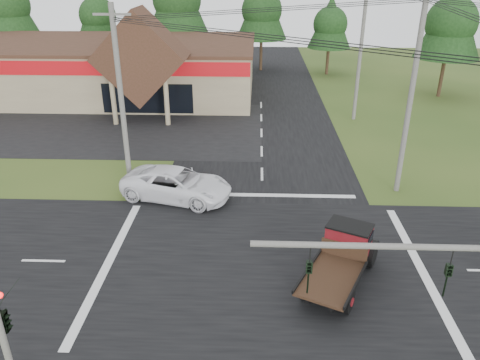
{
  "coord_description": "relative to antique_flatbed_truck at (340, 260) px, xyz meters",
  "views": [
    {
      "loc": [
        -0.39,
        -17.36,
        12.34
      ],
      "look_at": [
        -1.2,
        4.38,
        2.2
      ],
      "focal_mm": 35.0,
      "sensor_mm": 36.0,
      "label": 1
    }
  ],
  "objects": [
    {
      "name": "tree_row_d",
      "position": [
        -3.17,
        43.05,
        6.24
      ],
      "size": [
        6.16,
        6.16,
        11.11
      ],
      "color": "#332316",
      "rests_on": "ground"
    },
    {
      "name": "road_ns",
      "position": [
        -3.17,
        1.05,
        -1.13
      ],
      "size": [
        12.0,
        120.0,
        0.02
      ],
      "primitive_type": "cube",
      "color": "black",
      "rests_on": "ground"
    },
    {
      "name": "utility_pole_n",
      "position": [
        4.83,
        23.05,
        4.6
      ],
      "size": [
        2.0,
        0.3,
        11.2
      ],
      "color": "#595651",
      "rests_on": "ground"
    },
    {
      "name": "antique_flatbed_truck",
      "position": [
        0.0,
        0.0,
        0.0
      ],
      "size": [
        4.25,
        5.81,
        2.28
      ],
      "primitive_type": null,
      "rotation": [
        0.0,
        0.0,
        -0.45
      ],
      "color": "#580C10",
      "rests_on": "ground"
    },
    {
      "name": "road_ew",
      "position": [
        -3.17,
        1.05,
        -1.13
      ],
      "size": [
        120.0,
        12.0,
        0.02
      ],
      "primitive_type": "cube",
      "color": "black",
      "rests_on": "ground"
    },
    {
      "name": "tree_side_ne",
      "position": [
        14.83,
        31.05,
        6.24
      ],
      "size": [
        6.16,
        6.16,
        11.11
      ],
      "color": "#332316",
      "rests_on": "ground"
    },
    {
      "name": "ground",
      "position": [
        -3.17,
        1.05,
        -1.14
      ],
      "size": [
        120.0,
        120.0,
        0.0
      ],
      "primitive_type": "plane",
      "color": "#30481A",
      "rests_on": "ground"
    },
    {
      "name": "tree_row_a",
      "position": [
        -33.17,
        41.05,
        6.91
      ],
      "size": [
        6.72,
        6.72,
        12.12
      ],
      "color": "#332316",
      "rests_on": "ground"
    },
    {
      "name": "white_pickup",
      "position": [
        -8.05,
        7.59,
        -0.27
      ],
      "size": [
        6.79,
        4.39,
        1.74
      ],
      "primitive_type": "imported",
      "rotation": [
        0.0,
        0.0,
        1.31
      ],
      "color": "white",
      "rests_on": "ground"
    },
    {
      "name": "utility_pole_ne",
      "position": [
        4.83,
        9.05,
        4.75
      ],
      "size": [
        2.0,
        0.3,
        11.5
      ],
      "color": "#595651",
      "rests_on": "ground"
    },
    {
      "name": "tree_row_b",
      "position": [
        -23.17,
        43.05,
        5.56
      ],
      "size": [
        5.6,
        5.6,
        10.1
      ],
      "color": "#332316",
      "rests_on": "ground"
    },
    {
      "name": "tree_row_e",
      "position": [
        4.83,
        41.05,
        4.89
      ],
      "size": [
        5.04,
        5.04,
        9.09
      ],
      "color": "#332316",
      "rests_on": "ground"
    },
    {
      "name": "cvs_building",
      "position": [
        -18.87,
        30.62,
        1.64
      ],
      "size": [
        30.4,
        18.2,
        9.19
      ],
      "color": "gray",
      "rests_on": "ground"
    },
    {
      "name": "utility_pole_nw",
      "position": [
        -11.17,
        9.05,
        4.25
      ],
      "size": [
        2.0,
        0.3,
        10.5
      ],
      "color": "#595651",
      "rests_on": "ground"
    },
    {
      "name": "parking_apron",
      "position": [
        -17.17,
        20.05,
        -1.12
      ],
      "size": [
        28.0,
        14.0,
        0.02
      ],
      "primitive_type": "cube",
      "color": "black",
      "rests_on": "ground"
    }
  ]
}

